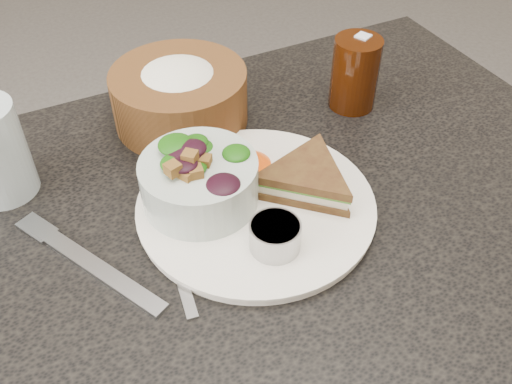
{
  "coord_description": "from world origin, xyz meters",
  "views": [
    {
      "loc": [
        -0.22,
        -0.44,
        1.25
      ],
      "look_at": [
        0.01,
        0.01,
        0.78
      ],
      "focal_mm": 40.0,
      "sensor_mm": 36.0,
      "label": 1
    }
  ],
  "objects_px": {
    "salad_bowl": "(199,175)",
    "dressing_ramekin": "(275,236)",
    "bread_basket": "(179,89)",
    "dinner_plate": "(256,206)",
    "sandwich": "(307,179)",
    "cola_glass": "(355,70)",
    "dining_table": "(255,371)"
  },
  "relations": [
    {
      "from": "dressing_ramekin",
      "to": "bread_basket",
      "type": "height_order",
      "value": "bread_basket"
    },
    {
      "from": "salad_bowl",
      "to": "dressing_ramekin",
      "type": "height_order",
      "value": "salad_bowl"
    },
    {
      "from": "dinner_plate",
      "to": "cola_glass",
      "type": "bearing_deg",
      "value": 31.09
    },
    {
      "from": "sandwich",
      "to": "bread_basket",
      "type": "bearing_deg",
      "value": 152.51
    },
    {
      "from": "bread_basket",
      "to": "cola_glass",
      "type": "height_order",
      "value": "cola_glass"
    },
    {
      "from": "bread_basket",
      "to": "cola_glass",
      "type": "distance_m",
      "value": 0.26
    },
    {
      "from": "sandwich",
      "to": "salad_bowl",
      "type": "xyz_separation_m",
      "value": [
        -0.13,
        0.04,
        0.02
      ]
    },
    {
      "from": "sandwich",
      "to": "cola_glass",
      "type": "relative_size",
      "value": 1.17
    },
    {
      "from": "dressing_ramekin",
      "to": "cola_glass",
      "type": "distance_m",
      "value": 0.33
    },
    {
      "from": "dinner_plate",
      "to": "dressing_ramekin",
      "type": "bearing_deg",
      "value": -100.05
    },
    {
      "from": "bread_basket",
      "to": "cola_glass",
      "type": "xyz_separation_m",
      "value": [
        0.25,
        -0.08,
        0.01
      ]
    },
    {
      "from": "cola_glass",
      "to": "dressing_ramekin",
      "type": "bearing_deg",
      "value": -138.89
    },
    {
      "from": "dressing_ramekin",
      "to": "bread_basket",
      "type": "distance_m",
      "value": 0.29
    },
    {
      "from": "dining_table",
      "to": "sandwich",
      "type": "distance_m",
      "value": 0.41
    },
    {
      "from": "dinner_plate",
      "to": "salad_bowl",
      "type": "bearing_deg",
      "value": 149.95
    },
    {
      "from": "sandwich",
      "to": "dressing_ramekin",
      "type": "bearing_deg",
      "value": -97.54
    },
    {
      "from": "dinner_plate",
      "to": "sandwich",
      "type": "relative_size",
      "value": 2.06
    },
    {
      "from": "dinner_plate",
      "to": "dining_table",
      "type": "bearing_deg",
      "value": -122.03
    },
    {
      "from": "dining_table",
      "to": "salad_bowl",
      "type": "xyz_separation_m",
      "value": [
        -0.05,
        0.04,
        0.43
      ]
    },
    {
      "from": "cola_glass",
      "to": "salad_bowl",
      "type": "bearing_deg",
      "value": -159.99
    },
    {
      "from": "sandwich",
      "to": "cola_glass",
      "type": "height_order",
      "value": "cola_glass"
    },
    {
      "from": "dinner_plate",
      "to": "bread_basket",
      "type": "relative_size",
      "value": 1.5
    },
    {
      "from": "salad_bowl",
      "to": "dressing_ramekin",
      "type": "xyz_separation_m",
      "value": [
        0.05,
        -0.11,
        -0.02
      ]
    },
    {
      "from": "bread_basket",
      "to": "cola_glass",
      "type": "relative_size",
      "value": 1.6
    },
    {
      "from": "salad_bowl",
      "to": "cola_glass",
      "type": "xyz_separation_m",
      "value": [
        0.29,
        0.11,
        0.01
      ]
    },
    {
      "from": "sandwich",
      "to": "dinner_plate",
      "type": "bearing_deg",
      "value": -144.34
    },
    {
      "from": "dressing_ramekin",
      "to": "dinner_plate",
      "type": "bearing_deg",
      "value": 79.95
    },
    {
      "from": "salad_bowl",
      "to": "dressing_ramekin",
      "type": "bearing_deg",
      "value": -67.08
    },
    {
      "from": "salad_bowl",
      "to": "dinner_plate",
      "type": "bearing_deg",
      "value": -30.05
    },
    {
      "from": "dining_table",
      "to": "dressing_ramekin",
      "type": "height_order",
      "value": "dressing_ramekin"
    },
    {
      "from": "dining_table",
      "to": "dinner_plate",
      "type": "height_order",
      "value": "dinner_plate"
    },
    {
      "from": "salad_bowl",
      "to": "cola_glass",
      "type": "height_order",
      "value": "cola_glass"
    }
  ]
}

